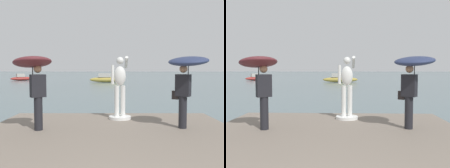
# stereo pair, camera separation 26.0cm
# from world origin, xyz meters

# --- Properties ---
(ground_plane) EXTENTS (400.00, 400.00, 0.00)m
(ground_plane) POSITION_xyz_m (0.00, 40.00, 0.00)
(ground_plane) COLOR slate
(statue_white_figure) EXTENTS (0.72, 0.92, 2.05)m
(statue_white_figure) POSITION_xyz_m (0.28, 6.58, 1.31)
(statue_white_figure) COLOR white
(statue_white_figure) RESTS_ON pier
(onlooker_left) EXTENTS (1.37, 1.38, 2.01)m
(onlooker_left) POSITION_xyz_m (-2.02, 5.01, 1.94)
(onlooker_left) COLOR black
(onlooker_left) RESTS_ON pier
(onlooker_right) EXTENTS (1.49, 1.49, 2.02)m
(onlooker_right) POSITION_xyz_m (2.05, 5.22, 1.97)
(onlooker_right) COLOR black
(onlooker_right) RESTS_ON pier
(boat_near) EXTENTS (5.49, 1.50, 1.39)m
(boat_near) POSITION_xyz_m (-0.81, 37.75, 0.52)
(boat_near) COLOR #B2993D
(boat_near) RESTS_ON ground
(boat_mid) EXTENTS (4.07, 3.15, 1.24)m
(boat_mid) POSITION_xyz_m (-16.21, 43.93, 0.45)
(boat_mid) COLOR #9E2D28
(boat_mid) RESTS_ON ground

